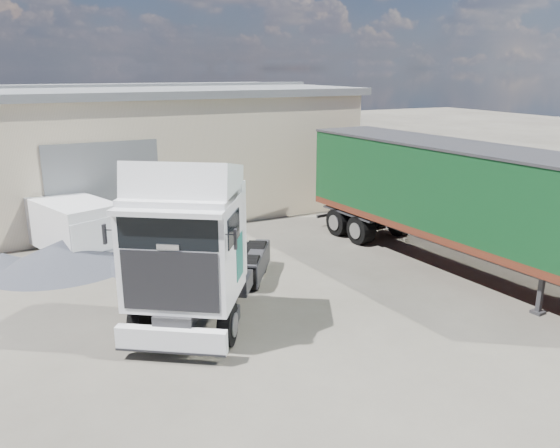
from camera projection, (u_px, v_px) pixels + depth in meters
name	position (u px, v px, depth m)	size (l,w,h in m)	color
ground	(271.00, 346.00, 12.45)	(120.00, 120.00, 0.00)	#2A2722
brick_boundary_wall	(465.00, 193.00, 22.13)	(0.35, 26.00, 2.50)	maroon
tractor_unit	(195.00, 253.00, 13.24)	(5.40, 6.49, 4.24)	black
box_trailer	(454.00, 193.00, 16.99)	(3.62, 11.88, 3.89)	#2D2D30
panel_van	(68.00, 224.00, 18.71)	(3.28, 4.87, 1.84)	black
gravel_heap	(61.00, 255.00, 17.18)	(5.44, 4.74, 0.94)	#20232B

